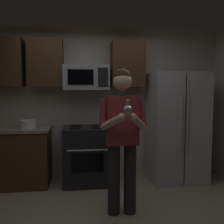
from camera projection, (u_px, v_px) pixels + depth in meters
The scene contains 9 objects.
wall_back at pixel (95, 103), 4.36m from camera, with size 4.40×0.10×2.60m, color beige.
oven_range at pixel (87, 155), 4.02m from camera, with size 0.76×0.70×0.93m.
microwave at pixel (86, 78), 4.04m from camera, with size 0.74×0.41×0.40m.
refrigerator at pixel (176, 127), 4.14m from camera, with size 0.90×0.75×1.80m.
cabinet_row_upper at pixel (51, 64), 4.00m from camera, with size 2.78×0.36×0.76m.
counter_left at pixel (4, 157), 3.87m from camera, with size 1.44×0.66×0.92m.
bowl_large_white at pixel (28, 124), 3.89m from camera, with size 0.27×0.27×0.12m.
person at pixel (122, 133), 2.93m from camera, with size 0.60×0.48×1.76m.
cupcake at pixel (128, 110), 2.59m from camera, with size 0.09×0.09×0.17m.
Camera 1 is at (-0.25, -2.61, 1.48)m, focal length 39.39 mm.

